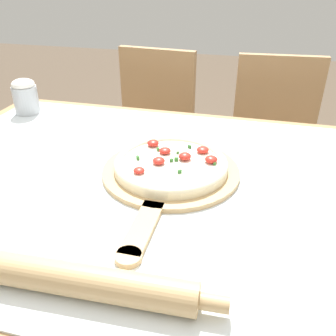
# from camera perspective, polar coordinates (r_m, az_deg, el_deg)

# --- Properties ---
(dining_table) EXTENTS (1.33, 0.97, 0.75)m
(dining_table) POSITION_cam_1_polar(r_m,az_deg,el_deg) (0.93, -3.15, -7.59)
(dining_table) COLOR #A87F51
(dining_table) RESTS_ON ground_plane
(towel_cloth) EXTENTS (1.25, 0.89, 0.00)m
(towel_cloth) POSITION_cam_1_polar(r_m,az_deg,el_deg) (0.87, -3.34, -2.06)
(towel_cloth) COLOR silver
(towel_cloth) RESTS_ON dining_table
(pizza_peel) EXTENTS (0.34, 0.51, 0.01)m
(pizza_peel) POSITION_cam_1_polar(r_m,az_deg,el_deg) (0.88, 0.17, -1.04)
(pizza_peel) COLOR tan
(pizza_peel) RESTS_ON towel_cloth
(pizza) EXTENTS (0.28, 0.28, 0.04)m
(pizza) POSITION_cam_1_polar(r_m,az_deg,el_deg) (0.89, 0.51, 0.69)
(pizza) COLOR beige
(pizza) RESTS_ON pizza_peel
(rolling_pin) EXTENTS (0.48, 0.07, 0.05)m
(rolling_pin) POSITION_cam_1_polar(r_m,az_deg,el_deg) (0.60, -14.52, -16.96)
(rolling_pin) COLOR tan
(rolling_pin) RESTS_ON towel_cloth
(chair_left) EXTENTS (0.44, 0.44, 0.88)m
(chair_left) POSITION_cam_1_polar(r_m,az_deg,el_deg) (1.77, -2.73, 6.20)
(chair_left) COLOR tan
(chair_left) RESTS_ON ground_plane
(chair_right) EXTENTS (0.43, 0.43, 0.88)m
(chair_right) POSITION_cam_1_polar(r_m,az_deg,el_deg) (1.71, 16.47, 4.03)
(chair_right) COLOR tan
(chair_right) RESTS_ON ground_plane
(flour_cup) EXTENTS (0.08, 0.08, 0.12)m
(flour_cup) POSITION_cam_1_polar(r_m,az_deg,el_deg) (1.35, -21.92, 10.67)
(flour_cup) COLOR #B2B7BC
(flour_cup) RESTS_ON towel_cloth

